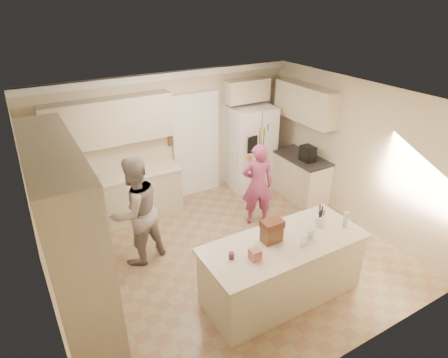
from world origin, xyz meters
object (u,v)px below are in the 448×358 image
refrigerator (251,148)px  dollhouse_body (272,234)px  island_base (282,270)px  teen_girl (258,185)px  utensil_crock (319,221)px  teen_boy (136,211)px  tissue_box (255,254)px  coffee_maker (308,153)px

refrigerator → dollhouse_body: size_ratio=6.92×
island_base → teen_girl: bearing=66.2°
utensil_crock → teen_boy: teen_boy is taller
tissue_box → teen_boy: size_ratio=0.08×
refrigerator → utensil_crock: 3.10m
dollhouse_body → island_base: bearing=-33.7°
dollhouse_body → teen_girl: bearing=60.7°
coffee_maker → tissue_box: (-2.60, -2.00, -0.07)m
coffee_maker → dollhouse_body: coffee_maker is taller
island_base → tissue_box: tissue_box is taller
refrigerator → teen_girl: (-0.72, -1.29, -0.11)m
utensil_crock → dollhouse_body: dollhouse_body is taller
utensil_crock → teen_girl: bearing=86.0°
island_base → dollhouse_body: size_ratio=8.46×
utensil_crock → tissue_box: (-1.20, -0.15, -0.00)m
teen_boy → refrigerator: bearing=-175.0°
refrigerator → tissue_box: bearing=-117.0°
teen_boy → island_base: bearing=111.5°
refrigerator → coffee_maker: bearing=-57.5°
coffee_maker → utensil_crock: coffee_maker is taller
refrigerator → tissue_box: (-2.03, -3.13, 0.10)m
tissue_box → teen_girl: (1.32, 1.84, -0.21)m
tissue_box → dollhouse_body: 0.45m
tissue_box → dollhouse_body: (0.40, 0.20, 0.04)m
utensil_crock → teen_girl: 1.71m
teen_girl → island_base: bearing=88.5°
utensil_crock → teen_girl: size_ratio=0.10×
utensil_crock → tissue_box: bearing=-172.9°
coffee_maker → tissue_box: bearing=-142.4°
coffee_maker → teen_boy: teen_boy is taller
teen_boy → teen_girl: teen_boy is taller
teen_girl → coffee_maker: bearing=-150.6°
refrigerator → coffee_maker: refrigerator is taller
utensil_crock → tissue_box: utensil_crock is taller
tissue_box → dollhouse_body: dollhouse_body is taller
coffee_maker → tissue_box: 3.28m
refrigerator → tissue_box: refrigerator is taller
refrigerator → utensil_crock: (-0.83, -2.98, 0.10)m
coffee_maker → teen_boy: bearing=-178.0°
utensil_crock → island_base: bearing=-175.6°
coffee_maker → utensil_crock: bearing=-127.1°
island_base → refrigerator: bearing=63.9°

